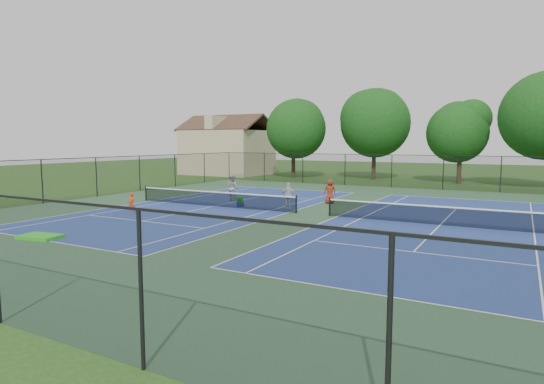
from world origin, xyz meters
The scene contains 16 objects.
ground centered at (0.00, 0.00, 0.00)m, with size 140.00×140.00×0.00m, color #234716.
court_pad centered at (0.00, 0.00, 0.00)m, with size 36.00×36.00×0.01m, color #2F5539.
tennis_court_left centered at (-7.00, 0.00, 0.10)m, with size 12.00×23.83×1.07m.
tennis_court_right centered at (7.00, 0.00, 0.10)m, with size 12.00×23.83×1.07m.
perimeter_fence centered at (0.00, 0.00, 1.60)m, with size 36.08×36.08×3.02m.
tree_back_a centered at (-13.00, 24.00, 6.04)m, with size 6.80×6.80×9.15m.
tree_back_b centered at (-4.00, 26.00, 6.60)m, with size 7.60×7.60×10.03m.
tree_back_c centered at (5.00, 25.00, 5.48)m, with size 6.00×6.00×8.40m.
clapboard_house centered at (-23.00, 25.00, 3.09)m, with size 10.80×8.10×7.65m.
child_player centered at (-9.47, -4.73, 0.61)m, with size 0.44×0.29×1.22m, color red.
instructor centered at (-7.48, 2.96, 0.93)m, with size 0.91×0.71×1.86m, color #979699.
bystander_a centered at (-2.31, 1.51, 0.82)m, with size 0.96×0.40×1.65m, color silver.
bystander_c centered at (-0.86, 4.84, 0.84)m, with size 0.82×0.54×1.69m, color maroon.
ball_crate centered at (-5.38, 0.65, 0.15)m, with size 0.35×0.31×0.30m, color navy.
ball_hopper centered at (-5.38, 0.65, 0.49)m, with size 0.34×0.28×0.37m, color #1CA11C.
green_tarp centered at (-7.74, -11.73, 0.09)m, with size 1.74×1.07×0.16m, color green.
Camera 1 is at (10.43, -23.85, 4.19)m, focal length 30.00 mm.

